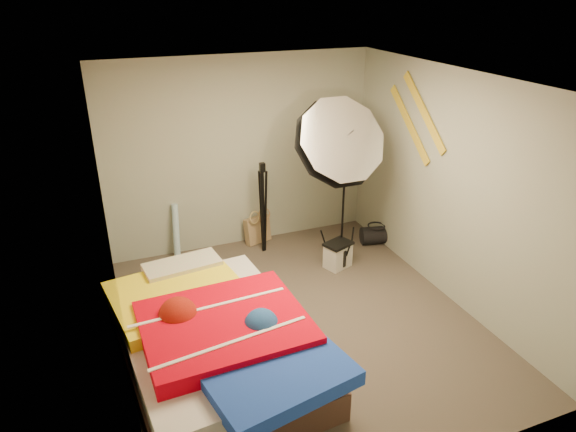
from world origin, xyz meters
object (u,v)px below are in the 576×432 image
camera_tripod (263,202)px  bed (215,340)px  camera_case (338,256)px  photo_umbrella (337,144)px  duffel_bag (376,235)px  tote_bag (257,230)px  wrapping_roll (176,231)px

camera_tripod → bed: bearing=-120.0°
camera_case → photo_umbrella: (-0.07, -0.00, 1.45)m
camera_case → camera_tripod: 1.17m
duffel_bag → tote_bag: bearing=169.6°
camera_case → camera_tripod: size_ratio=0.25×
duffel_bag → photo_umbrella: photo_umbrella is taller
bed → camera_tripod: 2.36m
camera_case → photo_umbrella: photo_umbrella is taller
tote_bag → bed: bed is taller
tote_bag → bed: bearing=-135.0°
tote_bag → camera_case: tote_bag is taller
camera_tripod → camera_case: bearing=-46.1°
duffel_bag → camera_tripod: camera_tripod is taller
bed → camera_tripod: bearing=60.0°
bed → wrapping_roll: bearing=88.2°
bed → camera_case: bearing=33.9°
wrapping_roll → camera_case: (1.81, -1.02, -0.20)m
tote_bag → wrapping_roll: wrapping_roll is taller
tote_bag → duffel_bag: (1.49, -0.64, -0.06)m
duffel_bag → bed: (-2.65, -1.65, 0.20)m
tote_bag → camera_tripod: camera_tripod is taller
tote_bag → camera_case: bearing=-72.8°
photo_umbrella → camera_tripod: (-0.65, 0.75, -0.91)m
tote_bag → camera_case: 1.25m
camera_case → duffel_bag: bearing=5.5°
tote_bag → photo_umbrella: 1.87m
photo_umbrella → camera_tripod: photo_umbrella is taller
photo_umbrella → wrapping_roll: bearing=149.6°
camera_case → camera_tripod: camera_tripod is taller
camera_case → photo_umbrella: bearing=159.5°
duffel_bag → bed: bearing=-135.3°
duffel_bag → camera_tripod: (-1.49, 0.37, 0.58)m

